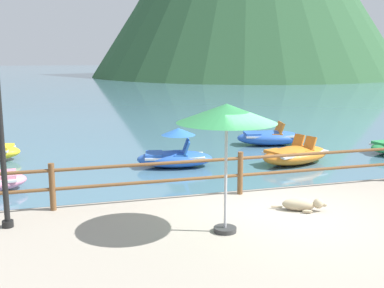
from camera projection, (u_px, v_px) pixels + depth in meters
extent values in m
plane|color=#477084|center=(94.00, 89.00, 46.88)|extent=(200.00, 200.00, 0.00)
cube|color=#A39989|center=(334.00, 278.00, 7.02)|extent=(28.00, 8.00, 0.40)
cylinder|color=brown|center=(52.00, 187.00, 9.35)|extent=(0.12, 0.12, 0.95)
cylinder|color=brown|center=(240.00, 173.00, 10.43)|extent=(0.12, 0.12, 0.95)
cylinder|color=brown|center=(241.00, 158.00, 10.37)|extent=(23.80, 0.07, 0.07)
cylinder|color=brown|center=(240.00, 175.00, 10.44)|extent=(23.80, 0.07, 0.07)
cylinder|color=black|center=(8.00, 224.00, 8.51)|extent=(0.20, 0.20, 0.12)
cylinder|color=#B2B2B7|center=(226.00, 176.00, 8.11)|extent=(0.05, 0.05, 2.00)
cone|color=#338E4C|center=(227.00, 113.00, 7.91)|extent=(1.70, 1.70, 0.32)
cylinder|color=#333333|center=(225.00, 229.00, 8.29)|extent=(0.40, 0.40, 0.08)
ellipsoid|color=tan|center=(299.00, 205.00, 9.40)|extent=(0.69, 0.50, 0.24)
sphere|color=tan|center=(318.00, 203.00, 9.34)|extent=(0.20, 0.20, 0.20)
ellipsoid|color=tan|center=(324.00, 205.00, 9.32)|extent=(0.14, 0.12, 0.08)
cylinder|color=tan|center=(277.00, 207.00, 9.51)|extent=(0.22, 0.13, 0.04)
ellipsoid|color=tan|center=(307.00, 211.00, 9.23)|extent=(0.21, 0.15, 0.07)
ellipsoid|color=tan|center=(306.00, 206.00, 9.54)|extent=(0.21, 0.15, 0.07)
cube|color=pink|center=(6.00, 175.00, 12.22)|extent=(0.55, 0.88, 0.12)
ellipsoid|color=blue|center=(175.00, 159.00, 14.71)|extent=(2.51, 1.58, 0.50)
cube|color=silver|center=(175.00, 156.00, 14.69)|extent=(1.97, 1.28, 0.06)
cube|color=blue|center=(180.00, 152.00, 14.91)|extent=(0.48, 0.48, 0.08)
cube|color=blue|center=(186.00, 145.00, 14.88)|extent=(0.29, 0.43, 0.43)
cube|color=blue|center=(181.00, 155.00, 14.48)|extent=(0.48, 0.48, 0.08)
cube|color=blue|center=(187.00, 148.00, 14.45)|extent=(0.29, 0.43, 0.43)
cube|color=blue|center=(154.00, 155.00, 14.64)|extent=(0.67, 0.87, 0.12)
cone|color=blue|center=(178.00, 132.00, 14.56)|extent=(1.26, 1.26, 0.22)
ellipsoid|color=blue|center=(270.00, 138.00, 18.25)|extent=(2.71, 1.63, 0.55)
cube|color=silver|center=(270.00, 135.00, 18.23)|extent=(2.13, 1.31, 0.06)
cube|color=orange|center=(273.00, 132.00, 18.46)|extent=(0.47, 0.47, 0.08)
cube|color=orange|center=(278.00, 127.00, 18.43)|extent=(0.28, 0.43, 0.43)
cube|color=orange|center=(276.00, 134.00, 18.01)|extent=(0.47, 0.47, 0.08)
cube|color=orange|center=(281.00, 129.00, 17.98)|extent=(0.28, 0.43, 0.43)
cube|color=blue|center=(252.00, 134.00, 18.17)|extent=(0.71, 0.89, 0.12)
cube|color=yellow|center=(2.00, 147.00, 15.60)|extent=(0.72, 0.95, 0.12)
ellipsoid|color=orange|center=(295.00, 155.00, 15.14)|extent=(2.80, 1.96, 0.55)
cube|color=silver|center=(296.00, 152.00, 15.12)|extent=(2.20, 1.58, 0.06)
cube|color=orange|center=(294.00, 148.00, 15.41)|extent=(0.50, 0.50, 0.08)
cube|color=orange|center=(298.00, 141.00, 15.47)|extent=(0.32, 0.44, 0.43)
cube|color=orange|center=(306.00, 151.00, 15.01)|extent=(0.50, 0.50, 0.08)
cube|color=orange|center=(310.00, 143.00, 15.07)|extent=(0.32, 0.44, 0.43)
cube|color=orange|center=(280.00, 153.00, 14.72)|extent=(0.80, 1.00, 0.12)
cone|color=#2D5633|center=(177.00, 6.00, 77.59)|extent=(26.61, 26.61, 22.08)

